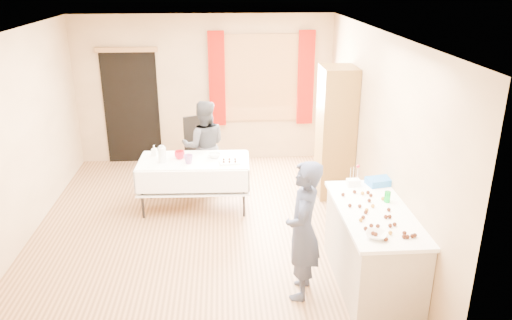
{
  "coord_description": "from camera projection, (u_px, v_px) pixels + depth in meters",
  "views": [
    {
      "loc": [
        0.31,
        -5.96,
        3.27
      ],
      "look_at": [
        0.72,
        0.0,
        1.0
      ],
      "focal_mm": 35.0,
      "sensor_mm": 36.0,
      "label": 1
    }
  ],
  "objects": [
    {
      "name": "floor",
      "position": [
        203.0,
        231.0,
        6.7
      ],
      "size": [
        4.5,
        5.5,
        0.02
      ],
      "primitive_type": "cube",
      "color": "#9E7047",
      "rests_on": "ground"
    },
    {
      "name": "ceiling",
      "position": [
        194.0,
        32.0,
        5.77
      ],
      "size": [
        4.5,
        5.5,
        0.02
      ],
      "primitive_type": "cube",
      "color": "white",
      "rests_on": "floor"
    },
    {
      "name": "wall_back",
      "position": [
        205.0,
        90.0,
        8.81
      ],
      "size": [
        4.5,
        0.02,
        2.6
      ],
      "primitive_type": "cube",
      "color": "tan",
      "rests_on": "floor"
    },
    {
      "name": "wall_front",
      "position": [
        184.0,
        257.0,
        3.66
      ],
      "size": [
        4.5,
        0.02,
        2.6
      ],
      "primitive_type": "cube",
      "color": "tan",
      "rests_on": "floor"
    },
    {
      "name": "wall_left",
      "position": [
        13.0,
        143.0,
        6.09
      ],
      "size": [
        0.02,
        5.5,
        2.6
      ],
      "primitive_type": "cube",
      "color": "tan",
      "rests_on": "floor"
    },
    {
      "name": "wall_right",
      "position": [
        376.0,
        135.0,
        6.38
      ],
      "size": [
        0.02,
        5.5,
        2.6
      ],
      "primitive_type": "cube",
      "color": "tan",
      "rests_on": "floor"
    },
    {
      "name": "window_frame",
      "position": [
        261.0,
        78.0,
        8.77
      ],
      "size": [
        1.32,
        0.06,
        1.52
      ],
      "primitive_type": "cube",
      "color": "olive",
      "rests_on": "wall_back"
    },
    {
      "name": "window_pane",
      "position": [
        261.0,
        78.0,
        8.75
      ],
      "size": [
        1.2,
        0.02,
        1.4
      ],
      "primitive_type": "cube",
      "color": "white",
      "rests_on": "wall_back"
    },
    {
      "name": "curtain_left",
      "position": [
        217.0,
        79.0,
        8.67
      ],
      "size": [
        0.28,
        0.06,
        1.65
      ],
      "primitive_type": "cube",
      "color": "#AB0B01",
      "rests_on": "wall_back"
    },
    {
      "name": "curtain_right",
      "position": [
        306.0,
        78.0,
        8.77
      ],
      "size": [
        0.28,
        0.06,
        1.65
      ],
      "primitive_type": "cube",
      "color": "#AB0B01",
      "rests_on": "wall_back"
    },
    {
      "name": "doorway",
      "position": [
        132.0,
        108.0,
        8.81
      ],
      "size": [
        0.95,
        0.04,
        2.0
      ],
      "primitive_type": "cube",
      "color": "black",
      "rests_on": "floor"
    },
    {
      "name": "door_lintel",
      "position": [
        126.0,
        50.0,
        8.41
      ],
      "size": [
        1.05,
        0.06,
        0.08
      ],
      "primitive_type": "cube",
      "color": "olive",
      "rests_on": "wall_back"
    },
    {
      "name": "cabinet",
      "position": [
        336.0,
        133.0,
        7.48
      ],
      "size": [
        0.5,
        0.6,
        1.99
      ],
      "primitive_type": "cube",
      "color": "brown",
      "rests_on": "floor"
    },
    {
      "name": "counter",
      "position": [
        372.0,
        248.0,
        5.41
      ],
      "size": [
        0.76,
        1.61,
        0.91
      ],
      "color": "#BBAF9C",
      "rests_on": "floor"
    },
    {
      "name": "party_table",
      "position": [
        195.0,
        179.0,
        7.21
      ],
      "size": [
        1.6,
        0.86,
        0.75
      ],
      "rotation": [
        0.0,
        0.0,
        -0.03
      ],
      "color": "black",
      "rests_on": "floor"
    },
    {
      "name": "chair",
      "position": [
        202.0,
        163.0,
        8.16
      ],
      "size": [
        0.58,
        0.58,
        1.08
      ],
      "rotation": [
        0.0,
        0.0,
        0.4
      ],
      "color": "black",
      "rests_on": "floor"
    },
    {
      "name": "girl",
      "position": [
        303.0,
        231.0,
        5.14
      ],
      "size": [
        0.74,
        0.65,
        1.52
      ],
      "primitive_type": "imported",
      "rotation": [
        0.0,
        0.0,
        -1.84
      ],
      "color": "#272D47",
      "rests_on": "floor"
    },
    {
      "name": "woman",
      "position": [
        204.0,
        146.0,
        7.75
      ],
      "size": [
        0.74,
        0.6,
        1.44
      ],
      "primitive_type": "imported",
      "rotation": [
        0.0,
        0.0,
        3.18
      ],
      "color": "black",
      "rests_on": "floor"
    },
    {
      "name": "soda_can",
      "position": [
        387.0,
        197.0,
        5.41
      ],
      "size": [
        0.07,
        0.07,
        0.12
      ],
      "primitive_type": "cylinder",
      "rotation": [
        0.0,
        0.0,
        -0.12
      ],
      "color": "#059721",
      "rests_on": "counter"
    },
    {
      "name": "mixing_bowl",
      "position": [
        376.0,
        235.0,
        4.71
      ],
      "size": [
        0.34,
        0.34,
        0.05
      ],
      "primitive_type": "imported",
      "rotation": [
        0.0,
        0.0,
        -0.42
      ],
      "color": "white",
      "rests_on": "counter"
    },
    {
      "name": "foam_block",
      "position": [
        353.0,
        183.0,
        5.83
      ],
      "size": [
        0.15,
        0.11,
        0.08
      ],
      "primitive_type": "cube",
      "rotation": [
        0.0,
        0.0,
        0.04
      ],
      "color": "white",
      "rests_on": "counter"
    },
    {
      "name": "blue_basket",
      "position": [
        380.0,
        181.0,
        5.86
      ],
      "size": [
        0.33,
        0.26,
        0.08
      ],
      "primitive_type": "cube",
      "rotation": [
        0.0,
        0.0,
        0.2
      ],
      "color": "blue",
      "rests_on": "counter"
    },
    {
      "name": "pitcher",
      "position": [
        162.0,
        155.0,
        6.97
      ],
      "size": [
        0.14,
        0.14,
        0.22
      ],
      "primitive_type": "cylinder",
      "rotation": [
        0.0,
        0.0,
        -0.29
      ],
      "color": "silver",
      "rests_on": "party_table"
    },
    {
      "name": "cup_red",
      "position": [
        180.0,
        155.0,
        7.12
      ],
      "size": [
        0.19,
        0.19,
        0.11
      ],
      "primitive_type": "imported",
      "rotation": [
        0.0,
        0.0,
        -0.15
      ],
      "color": "red",
      "rests_on": "party_table"
    },
    {
      "name": "cup_rainbow",
      "position": [
        188.0,
        159.0,
        6.94
      ],
      "size": [
        0.18,
        0.18,
        0.12
      ],
      "primitive_type": "imported",
      "rotation": [
        0.0,
        0.0,
        -0.21
      ],
      "color": "red",
      "rests_on": "party_table"
    },
    {
      "name": "small_bowl",
      "position": [
        214.0,
        155.0,
        7.18
      ],
      "size": [
        0.23,
        0.23,
        0.06
      ],
      "primitive_type": "imported",
      "rotation": [
        0.0,
        0.0,
        0.13
      ],
      "color": "white",
      "rests_on": "party_table"
    },
    {
      "name": "pastry_tray",
      "position": [
        230.0,
        162.0,
        6.98
      ],
      "size": [
        0.3,
        0.24,
        0.02
      ],
      "primitive_type": "cube",
      "rotation": [
        0.0,
        0.0,
        0.14
      ],
      "color": "white",
      "rests_on": "party_table"
    },
    {
      "name": "bottle",
      "position": [
        154.0,
        150.0,
        7.23
      ],
      "size": [
        0.1,
        0.1,
        0.16
      ],
      "primitive_type": "imported",
      "rotation": [
        0.0,
        0.0,
        -0.24
      ],
      "color": "white",
      "rests_on": "party_table"
    },
    {
      "name": "cake_balls",
      "position": [
        377.0,
        216.0,
        5.07
      ],
      "size": [
        0.51,
        1.11,
        0.04
      ],
      "color": "#3F2314",
      "rests_on": "counter"
    }
  ]
}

